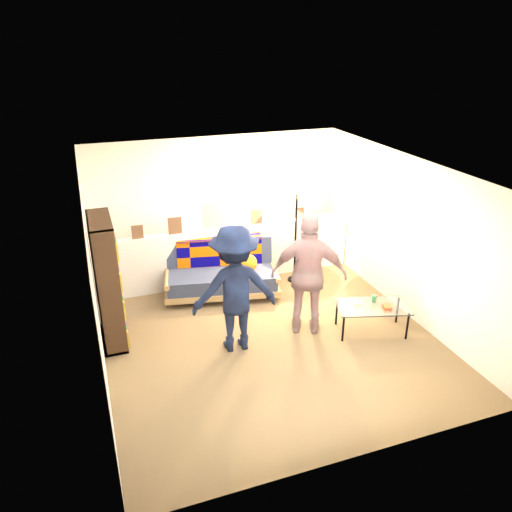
{
  "coord_description": "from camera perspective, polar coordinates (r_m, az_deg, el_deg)",
  "views": [
    {
      "loc": [
        -2.2,
        -5.77,
        3.97
      ],
      "look_at": [
        0.0,
        0.4,
        1.05
      ],
      "focal_mm": 35.0,
      "sensor_mm": 36.0,
      "label": 1
    }
  ],
  "objects": [
    {
      "name": "half_wall_ledge",
      "position": [
        8.61,
        -3.13,
        0.23
      ],
      "size": [
        4.45,
        0.15,
        1.0
      ],
      "primitive_type": "cube",
      "color": "silver",
      "rests_on": "ground"
    },
    {
      "name": "person_right",
      "position": [
        6.99,
        6.07,
        -2.16
      ],
      "size": [
        1.14,
        0.85,
        1.8
      ],
      "primitive_type": "imported",
      "rotation": [
        0.0,
        0.0,
        2.69
      ],
      "color": "#D5898F",
      "rests_on": "ground"
    },
    {
      "name": "person_left",
      "position": [
        6.61,
        -2.43,
        -3.8
      ],
      "size": [
        1.2,
        0.75,
        1.78
      ],
      "primitive_type": "imported",
      "rotation": [
        0.0,
        0.0,
        3.06
      ],
      "color": "black",
      "rests_on": "ground"
    },
    {
      "name": "bookshelf",
      "position": [
        7.08,
        -16.61,
        -3.27
      ],
      "size": [
        0.3,
        0.9,
        1.81
      ],
      "color": "black",
      "rests_on": "ground"
    },
    {
      "name": "coffee_table",
      "position": [
        7.35,
        13.21,
        -5.74
      ],
      "size": [
        1.13,
        0.82,
        0.53
      ],
      "color": "black",
      "rests_on": "ground"
    },
    {
      "name": "ground",
      "position": [
        7.34,
        1.06,
        -8.72
      ],
      "size": [
        5.0,
        5.0,
        0.0
      ],
      "primitive_type": "plane",
      "color": "brown",
      "rests_on": "ground"
    },
    {
      "name": "room_shell",
      "position": [
        7.0,
        -0.2,
        4.87
      ],
      "size": [
        4.6,
        5.05,
        2.45
      ],
      "color": "silver",
      "rests_on": "ground"
    },
    {
      "name": "floor_lamp",
      "position": [
        8.4,
        4.68,
        4.49
      ],
      "size": [
        0.32,
        0.31,
        1.65
      ],
      "color": "black",
      "rests_on": "ground"
    },
    {
      "name": "futon_sofa",
      "position": [
        8.24,
        -3.9,
        -1.94
      ],
      "size": [
        1.97,
        1.2,
        0.79
      ],
      "color": "#A68451",
      "rests_on": "ground"
    },
    {
      "name": "ledge_decor",
      "position": [
        8.29,
        -4.69,
        4.25
      ],
      "size": [
        2.97,
        0.02,
        0.45
      ],
      "color": "brown",
      "rests_on": "half_wall_ledge"
    }
  ]
}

